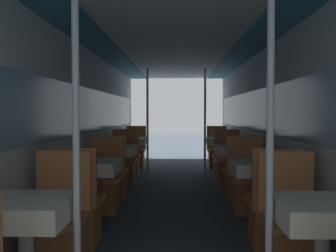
# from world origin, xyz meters

# --- Properties ---
(wall_left) EXTENTS (0.05, 10.33, 2.20)m
(wall_left) POSITION_xyz_m (-1.30, 3.77, 1.13)
(wall_left) COLOR silver
(wall_left) RESTS_ON ground_plane
(wall_right) EXTENTS (0.05, 10.33, 2.20)m
(wall_right) POSITION_xyz_m (1.30, 3.77, 1.13)
(wall_right) COLOR silver
(wall_right) RESTS_ON ground_plane
(ceiling_panel) EXTENTS (2.60, 10.33, 0.07)m
(ceiling_panel) POSITION_xyz_m (0.00, 3.77, 2.24)
(ceiling_panel) COLOR silver
(ceiling_panel) RESTS_ON wall_left
(dining_table_left_0) EXTENTS (0.57, 0.57, 0.74)m
(dining_table_left_0) POSITION_xyz_m (-0.93, 0.78, 0.62)
(dining_table_left_0) COLOR #4C4C51
(dining_table_left_0) RESTS_ON ground_plane
(chair_left_far_0) EXTENTS (0.46, 0.46, 0.96)m
(chair_left_far_0) POSITION_xyz_m (-0.93, 1.40, 0.29)
(chair_left_far_0) COLOR #9C5B31
(chair_left_far_0) RESTS_ON ground_plane
(support_pole_left_0) EXTENTS (0.05, 0.05, 2.20)m
(support_pole_left_0) POSITION_xyz_m (-0.60, 0.78, 1.10)
(support_pole_left_0) COLOR silver
(support_pole_left_0) RESTS_ON ground_plane
(dining_table_left_1) EXTENTS (0.57, 0.57, 0.74)m
(dining_table_left_1) POSITION_xyz_m (-0.93, 2.63, 0.62)
(dining_table_left_1) COLOR #4C4C51
(dining_table_left_1) RESTS_ON ground_plane
(chair_left_near_1) EXTENTS (0.46, 0.46, 0.96)m
(chair_left_near_1) POSITION_xyz_m (-0.93, 2.01, 0.29)
(chair_left_near_1) COLOR #9C5B31
(chair_left_near_1) RESTS_ON ground_plane
(chair_left_far_1) EXTENTS (0.46, 0.46, 0.96)m
(chair_left_far_1) POSITION_xyz_m (-0.93, 3.24, 0.29)
(chair_left_far_1) COLOR #9C5B31
(chair_left_far_1) RESTS_ON ground_plane
(dining_table_left_2) EXTENTS (0.57, 0.57, 0.74)m
(dining_table_left_2) POSITION_xyz_m (-0.93, 4.47, 0.62)
(dining_table_left_2) COLOR #4C4C51
(dining_table_left_2) RESTS_ON ground_plane
(chair_left_near_2) EXTENTS (0.46, 0.46, 0.96)m
(chair_left_near_2) POSITION_xyz_m (-0.93, 3.85, 0.29)
(chair_left_near_2) COLOR #9C5B31
(chair_left_near_2) RESTS_ON ground_plane
(chair_left_far_2) EXTENTS (0.46, 0.46, 0.96)m
(chair_left_far_2) POSITION_xyz_m (-0.93, 5.08, 0.29)
(chair_left_far_2) COLOR #9C5B31
(chair_left_far_2) RESTS_ON ground_plane
(dining_table_left_3) EXTENTS (0.57, 0.57, 0.74)m
(dining_table_left_3) POSITION_xyz_m (-0.93, 6.31, 0.62)
(dining_table_left_3) COLOR #4C4C51
(dining_table_left_3) RESTS_ON ground_plane
(chair_left_near_3) EXTENTS (0.46, 0.46, 0.96)m
(chair_left_near_3) POSITION_xyz_m (-0.93, 5.69, 0.29)
(chair_left_near_3) COLOR #9C5B31
(chair_left_near_3) RESTS_ON ground_plane
(chair_left_far_3) EXTENTS (0.46, 0.46, 0.96)m
(chair_left_far_3) POSITION_xyz_m (-0.93, 6.93, 0.29)
(chair_left_far_3) COLOR #9C5B31
(chair_left_far_3) RESTS_ON ground_plane
(support_pole_left_3) EXTENTS (0.05, 0.05, 2.20)m
(support_pole_left_3) POSITION_xyz_m (-0.60, 6.31, 1.10)
(support_pole_left_3) COLOR silver
(support_pole_left_3) RESTS_ON ground_plane
(dining_table_right_0) EXTENTS (0.57, 0.57, 0.74)m
(dining_table_right_0) POSITION_xyz_m (0.93, 0.78, 0.62)
(dining_table_right_0) COLOR #4C4C51
(dining_table_right_0) RESTS_ON ground_plane
(chair_right_far_0) EXTENTS (0.46, 0.46, 0.96)m
(chair_right_far_0) POSITION_xyz_m (0.93, 1.40, 0.29)
(chair_right_far_0) COLOR #9C5B31
(chair_right_far_0) RESTS_ON ground_plane
(support_pole_right_0) EXTENTS (0.05, 0.05, 2.20)m
(support_pole_right_0) POSITION_xyz_m (0.60, 0.78, 1.10)
(support_pole_right_0) COLOR silver
(support_pole_right_0) RESTS_ON ground_plane
(dining_table_right_1) EXTENTS (0.57, 0.57, 0.74)m
(dining_table_right_1) POSITION_xyz_m (0.93, 2.63, 0.62)
(dining_table_right_1) COLOR #4C4C51
(dining_table_right_1) RESTS_ON ground_plane
(chair_right_near_1) EXTENTS (0.46, 0.46, 0.96)m
(chair_right_near_1) POSITION_xyz_m (0.93, 2.01, 0.29)
(chair_right_near_1) COLOR #9C5B31
(chair_right_near_1) RESTS_ON ground_plane
(chair_right_far_1) EXTENTS (0.46, 0.46, 0.96)m
(chair_right_far_1) POSITION_xyz_m (0.93, 3.24, 0.29)
(chair_right_far_1) COLOR #9C5B31
(chair_right_far_1) RESTS_ON ground_plane
(dining_table_right_2) EXTENTS (0.57, 0.57, 0.74)m
(dining_table_right_2) POSITION_xyz_m (0.93, 4.47, 0.62)
(dining_table_right_2) COLOR #4C4C51
(dining_table_right_2) RESTS_ON ground_plane
(chair_right_near_2) EXTENTS (0.46, 0.46, 0.96)m
(chair_right_near_2) POSITION_xyz_m (0.93, 3.85, 0.29)
(chair_right_near_2) COLOR #9C5B31
(chair_right_near_2) RESTS_ON ground_plane
(chair_right_far_2) EXTENTS (0.46, 0.46, 0.96)m
(chair_right_far_2) POSITION_xyz_m (0.93, 5.08, 0.29)
(chair_right_far_2) COLOR #9C5B31
(chair_right_far_2) RESTS_ON ground_plane
(dining_table_right_3) EXTENTS (0.57, 0.57, 0.74)m
(dining_table_right_3) POSITION_xyz_m (0.93, 6.31, 0.62)
(dining_table_right_3) COLOR #4C4C51
(dining_table_right_3) RESTS_ON ground_plane
(chair_right_near_3) EXTENTS (0.46, 0.46, 0.96)m
(chair_right_near_3) POSITION_xyz_m (0.93, 5.69, 0.29)
(chair_right_near_3) COLOR #9C5B31
(chair_right_near_3) RESTS_ON ground_plane
(chair_right_far_3) EXTENTS (0.46, 0.46, 0.96)m
(chair_right_far_3) POSITION_xyz_m (0.93, 6.93, 0.29)
(chair_right_far_3) COLOR #9C5B31
(chair_right_far_3) RESTS_ON ground_plane
(support_pole_right_3) EXTENTS (0.05, 0.05, 2.20)m
(support_pole_right_3) POSITION_xyz_m (0.60, 6.31, 1.10)
(support_pole_right_3) COLOR silver
(support_pole_right_3) RESTS_ON ground_plane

